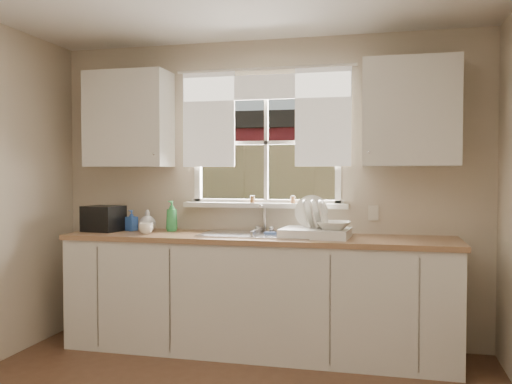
% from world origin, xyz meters
% --- Properties ---
extents(room_walls, '(3.62, 4.02, 2.50)m').
position_xyz_m(room_walls, '(0.00, -0.07, 1.24)').
color(room_walls, beige).
rests_on(room_walls, ground).
extents(window, '(1.38, 0.16, 1.06)m').
position_xyz_m(window, '(0.00, 2.00, 1.49)').
color(window, white).
rests_on(window, room_walls).
extents(curtains, '(1.50, 0.03, 0.81)m').
position_xyz_m(curtains, '(0.00, 1.95, 1.93)').
color(curtains, white).
rests_on(curtains, room_walls).
extents(base_cabinets, '(3.00, 0.62, 0.87)m').
position_xyz_m(base_cabinets, '(0.00, 1.68, 0.43)').
color(base_cabinets, silver).
rests_on(base_cabinets, ground).
extents(countertop, '(3.04, 0.65, 0.04)m').
position_xyz_m(countertop, '(0.00, 1.68, 0.89)').
color(countertop, '#9C724E').
rests_on(countertop, base_cabinets).
extents(upper_cabinet_left, '(0.70, 0.33, 0.80)m').
position_xyz_m(upper_cabinet_left, '(-1.15, 1.82, 1.85)').
color(upper_cabinet_left, silver).
rests_on(upper_cabinet_left, room_walls).
extents(upper_cabinet_right, '(0.70, 0.33, 0.80)m').
position_xyz_m(upper_cabinet_right, '(1.15, 1.82, 1.85)').
color(upper_cabinet_right, silver).
rests_on(upper_cabinet_right, room_walls).
extents(wall_outlet, '(0.08, 0.01, 0.12)m').
position_xyz_m(wall_outlet, '(0.88, 1.99, 1.08)').
color(wall_outlet, beige).
rests_on(wall_outlet, room_walls).
extents(sill_jars, '(0.38, 0.04, 0.06)m').
position_xyz_m(sill_jars, '(0.07, 1.94, 1.18)').
color(sill_jars, brown).
rests_on(sill_jars, window).
extents(backyard, '(20.00, 10.00, 6.13)m').
position_xyz_m(backyard, '(0.58, 8.42, 3.46)').
color(backyard, '#335421').
rests_on(backyard, ground).
extents(sink, '(0.88, 0.52, 0.40)m').
position_xyz_m(sink, '(0.00, 1.71, 0.84)').
color(sink, '#B7B7BC').
rests_on(sink, countertop).
extents(dish_rack, '(0.53, 0.41, 0.32)m').
position_xyz_m(dish_rack, '(0.46, 1.67, 0.97)').
color(dish_rack, white).
rests_on(dish_rack, countertop).
extents(bowl, '(0.28, 0.28, 0.06)m').
position_xyz_m(bowl, '(0.60, 1.62, 1.01)').
color(bowl, white).
rests_on(bowl, dish_rack).
extents(soap_bottle_a, '(0.12, 0.12, 0.26)m').
position_xyz_m(soap_bottle_a, '(-0.76, 1.82, 1.04)').
color(soap_bottle_a, green).
rests_on(soap_bottle_a, countertop).
extents(soap_bottle_b, '(0.10, 0.10, 0.17)m').
position_xyz_m(soap_bottle_b, '(-1.11, 1.78, 1.00)').
color(soap_bottle_b, blue).
rests_on(soap_bottle_b, countertop).
extents(soap_bottle_c, '(0.18, 0.18, 0.18)m').
position_xyz_m(soap_bottle_c, '(-0.97, 1.79, 1.00)').
color(soap_bottle_c, beige).
rests_on(soap_bottle_c, countertop).
extents(saucer, '(0.18, 0.18, 0.01)m').
position_xyz_m(saucer, '(-1.31, 1.68, 0.92)').
color(saucer, white).
rests_on(saucer, countertop).
extents(cup, '(0.15, 0.15, 0.09)m').
position_xyz_m(cup, '(-0.89, 1.58, 0.95)').
color(cup, white).
rests_on(cup, countertop).
extents(black_appliance, '(0.33, 0.30, 0.21)m').
position_xyz_m(black_appliance, '(-1.32, 1.69, 1.02)').
color(black_appliance, black).
rests_on(black_appliance, countertop).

